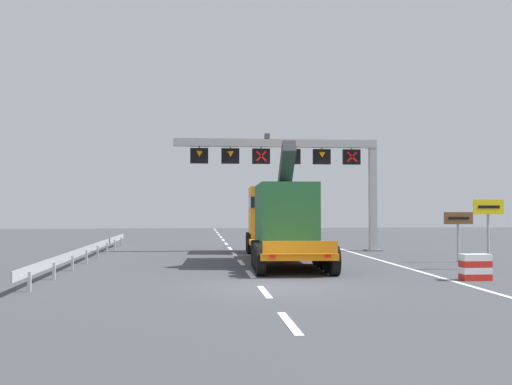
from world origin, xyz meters
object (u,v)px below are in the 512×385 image
Objects in this scene: heavy_haul_truck_orange at (279,218)px; exit_sign_yellow at (488,217)px; tourist_info_sign_brown at (458,224)px; overhead_lane_gantry at (298,160)px; crash_barrier_striped at (475,267)px.

exit_sign_yellow is (7.73, -5.85, 0.12)m from heavy_haul_truck_orange.
heavy_haul_truck_orange is 9.70m from exit_sign_yellow.
heavy_haul_truck_orange is at bearing 161.32° from tourist_info_sign_brown.
tourist_info_sign_brown is at bearing -51.06° from overhead_lane_gantry.
crash_barrier_striped is (-2.21, -3.39, -1.66)m from exit_sign_yellow.
overhead_lane_gantry reaches higher than exit_sign_yellow.
exit_sign_yellow is 4.37m from crash_barrier_striped.
tourist_info_sign_brown is 2.29× the size of crash_barrier_striped.
overhead_lane_gantry is at bearing 119.00° from exit_sign_yellow.
exit_sign_yellow is at bearing -61.00° from overhead_lane_gantry.
exit_sign_yellow is (5.98, -10.78, -3.17)m from overhead_lane_gantry.
tourist_info_sign_brown reaches higher than crash_barrier_striped.
crash_barrier_striped is at bearing -123.07° from exit_sign_yellow.
tourist_info_sign_brown is at bearing 87.03° from exit_sign_yellow.
overhead_lane_gantry is at bearing 70.41° from heavy_haul_truck_orange.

